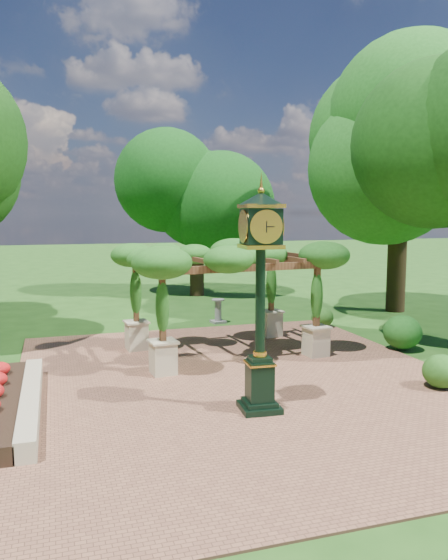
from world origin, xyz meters
name	(u,v)px	position (x,y,z in m)	size (l,w,h in m)	color
ground	(259,396)	(0.00, 0.00, 0.00)	(120.00, 120.00, 0.00)	#1E4714
brick_plaza	(243,381)	(0.00, 1.00, 0.02)	(10.00, 12.00, 0.04)	brown
border_wall	(31,402)	(-4.60, 0.50, 0.20)	(0.35, 5.00, 0.40)	#C6B793
pedestal_clock	(260,281)	(-0.33, -0.87, 2.58)	(0.91, 0.91, 4.31)	black
pergola	(224,261)	(0.35, 3.59, 2.57)	(5.26, 3.60, 3.13)	beige
sundial	(218,312)	(1.42, 7.73, 0.37)	(0.53, 0.53, 0.85)	gray
shrub_front	(442,371)	(4.00, -0.78, 0.41)	(0.83, 0.83, 0.75)	#255819
shrub_mid	(402,332)	(5.28, 2.45, 0.52)	(1.07, 1.07, 0.96)	#1B5217
shrub_back	(322,317)	(4.53, 5.82, 0.37)	(0.74, 0.74, 0.67)	#275719
tree_north	(196,196)	(2.35, 14.29, 4.65)	(4.69, 4.69, 6.76)	#362615
tree_east_far	(401,145)	(8.82, 7.89, 6.48)	(5.61, 5.61, 9.40)	black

